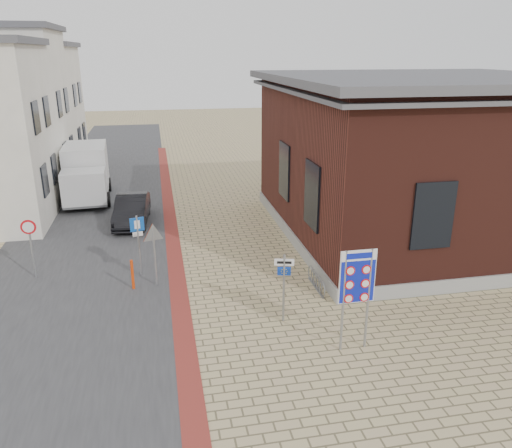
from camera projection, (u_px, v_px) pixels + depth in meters
name	position (u px, v px, depth m)	size (l,w,h in m)	color
ground	(253.00, 329.00, 14.61)	(120.00, 120.00, 0.00)	tan
road_strip	(103.00, 199.00, 27.49)	(7.00, 60.00, 0.02)	#38383A
curb_strip	(171.00, 224.00, 23.50)	(0.60, 40.00, 0.02)	maroon
brick_building	(425.00, 154.00, 21.62)	(13.00, 13.00, 6.80)	gray
townhouse_far	(24.00, 107.00, 33.45)	(7.40, 6.40, 8.30)	beige
bike_rack	(316.00, 281.00, 17.05)	(0.08, 1.80, 0.60)	slate
sedan	(132.00, 210.00, 23.42)	(1.42, 4.07, 1.34)	black
box_truck	(86.00, 173.00, 26.98)	(2.61, 5.62, 2.87)	slate
border_sign	(357.00, 279.00, 13.00)	(0.99, 0.07, 2.90)	gray
essen_sign	(284.00, 278.00, 14.62)	(0.57, 0.18, 2.15)	gray
parking_sign	(138.00, 236.00, 17.68)	(0.49, 0.17, 2.26)	gray
yield_sign	(153.00, 240.00, 16.80)	(0.78, 0.26, 2.23)	gray
speed_sign	(30.00, 240.00, 17.43)	(0.52, 0.07, 2.21)	gray
bollard	(132.00, 275.00, 16.90)	(0.10, 0.10, 1.07)	red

